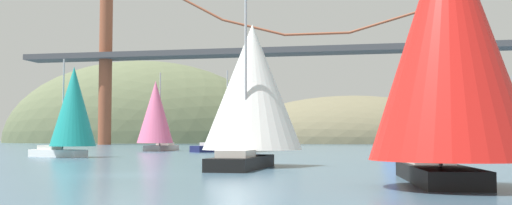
% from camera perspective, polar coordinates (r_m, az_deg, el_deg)
% --- Properties ---
extents(ground_plane, '(360.00, 360.00, 0.00)m').
position_cam_1_polar(ground_plane, '(26.68, -13.20, -6.83)').
color(ground_plane, '#426075').
extents(headland_left, '(80.97, 44.00, 46.82)m').
position_cam_1_polar(headland_left, '(172.39, -11.38, -3.82)').
color(headland_left, '#5B6647').
rests_on(headland_left, ground_plane).
extents(headland_center, '(66.88, 44.00, 25.17)m').
position_cam_1_polar(headland_center, '(159.39, 9.02, -3.89)').
color(headland_center, '#6B664C').
rests_on(headland_center, ground_plane).
extents(suspension_bridge, '(127.76, 6.00, 44.46)m').
position_cam_1_polar(suspension_bridge, '(121.26, 5.85, 5.66)').
color(suspension_bridge, brown).
rests_on(suspension_bridge, ground_plane).
extents(sailboat_teal_sail, '(6.97, 4.75, 8.16)m').
position_cam_1_polar(sailboat_teal_sail, '(50.86, -17.23, -0.61)').
color(sailboat_teal_sail, white).
rests_on(sailboat_teal_sail, ground_plane).
extents(sailboat_red_spinnaker, '(5.74, 9.61, 9.61)m').
position_cam_1_polar(sailboat_red_spinnaker, '(20.76, 18.00, 5.53)').
color(sailboat_red_spinnaker, black).
rests_on(sailboat_red_spinnaker, ground_plane).
extents(sailboat_pink_spinnaker, '(4.35, 7.63, 9.45)m').
position_cam_1_polar(sailboat_pink_spinnaker, '(71.17, -9.60, -1.14)').
color(sailboat_pink_spinnaker, '#B7B2A8').
rests_on(sailboat_pink_spinnaker, ground_plane).
extents(sailboat_crimson_sail, '(8.25, 8.42, 9.17)m').
position_cam_1_polar(sailboat_crimson_sail, '(67.40, -1.79, -0.88)').
color(sailboat_crimson_sail, '#191E4C').
rests_on(sailboat_crimson_sail, ground_plane).
extents(sailboat_white_mainsail, '(5.76, 9.27, 9.35)m').
position_cam_1_polar(sailboat_white_mainsail, '(33.78, -0.41, 1.23)').
color(sailboat_white_mainsail, black).
rests_on(sailboat_white_mainsail, ground_plane).
extents(sailboat_blue_spinnaker, '(7.87, 5.59, 8.36)m').
position_cam_1_polar(sailboat_blue_spinnaker, '(73.36, 13.28, -1.18)').
color(sailboat_blue_spinnaker, navy).
rests_on(sailboat_blue_spinnaker, ground_plane).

